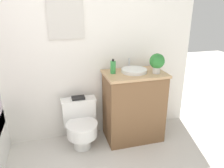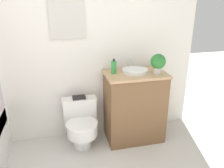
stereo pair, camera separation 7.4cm
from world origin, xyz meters
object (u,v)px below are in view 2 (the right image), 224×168
object	(u,v)px
potted_plant	(158,62)
soap_bottle	(114,67)
book_on_tank	(79,97)
sink	(135,71)
toilet	(81,123)

from	to	relation	value
potted_plant	soap_bottle	bearing A→B (deg)	164.03
potted_plant	book_on_tank	world-z (taller)	potted_plant
sink	book_on_tank	xyz separation A→B (m)	(-0.67, 0.10, -0.32)
book_on_tank	soap_bottle	bearing A→B (deg)	-11.07
potted_plant	toilet	bearing A→B (deg)	173.61
sink	soap_bottle	xyz separation A→B (m)	(-0.25, 0.02, 0.05)
toilet	sink	size ratio (longest dim) A/B	1.66
sink	potted_plant	distance (m)	0.29
toilet	book_on_tank	world-z (taller)	book_on_tank
potted_plant	sink	bearing A→B (deg)	153.49
soap_bottle	book_on_tank	bearing A→B (deg)	168.93
toilet	soap_bottle	xyz separation A→B (m)	(0.41, 0.04, 0.66)
book_on_tank	potted_plant	bearing A→B (deg)	-13.75
sink	book_on_tank	world-z (taller)	sink
soap_bottle	potted_plant	size ratio (longest dim) A/B	0.73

